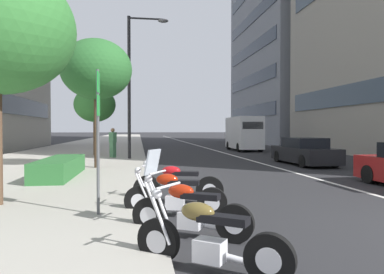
% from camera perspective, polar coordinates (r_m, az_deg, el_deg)
% --- Properties ---
extents(sidewalk_right_plaza, '(160.00, 9.33, 0.15)m').
position_cam_1_polar(sidewalk_right_plaza, '(35.08, -15.47, -1.63)').
color(sidewalk_right_plaza, '#A39E93').
rests_on(sidewalk_right_plaza, ground).
extents(lane_centre_stripe, '(110.00, 0.16, 0.01)m').
position_cam_1_polar(lane_centre_stripe, '(40.34, 0.70, -1.31)').
color(lane_centre_stripe, silver).
rests_on(lane_centre_stripe, ground).
extents(motorcycle_under_tarp, '(1.34, 1.81, 1.09)m').
position_cam_1_polar(motorcycle_under_tarp, '(4.71, 2.58, -16.21)').
color(motorcycle_under_tarp, black).
rests_on(motorcycle_under_tarp, ground).
extents(motorcycle_by_sign_pole, '(1.16, 1.94, 1.47)m').
position_cam_1_polar(motorcycle_by_sign_pole, '(6.13, -0.65, -11.80)').
color(motorcycle_by_sign_pole, black).
rests_on(motorcycle_by_sign_pole, ground).
extents(motorcycle_second_in_row, '(0.81, 2.12, 1.09)m').
position_cam_1_polar(motorcycle_second_in_row, '(7.56, -2.89, -9.49)').
color(motorcycle_second_in_row, black).
rests_on(motorcycle_second_in_row, ground).
extents(motorcycle_mid_row, '(0.80, 2.19, 1.12)m').
position_cam_1_polar(motorcycle_mid_row, '(8.81, -2.38, -7.83)').
color(motorcycle_mid_row, black).
rests_on(motorcycle_mid_row, ground).
extents(car_far_down_avenue, '(4.64, 1.84, 1.38)m').
position_cam_1_polar(car_far_down_avenue, '(19.27, 17.46, -2.30)').
color(car_far_down_avenue, black).
rests_on(car_far_down_avenue, ground).
extents(delivery_van_ahead, '(5.33, 2.12, 2.84)m').
position_cam_1_polar(delivery_van_ahead, '(30.58, 8.24, 0.67)').
color(delivery_van_ahead, silver).
rests_on(delivery_van_ahead, ground).
extents(parking_sign_by_curb, '(0.32, 0.06, 2.83)m').
position_cam_1_polar(parking_sign_by_curb, '(7.20, -14.74, 2.00)').
color(parking_sign_by_curb, '#47494C').
rests_on(parking_sign_by_curb, sidewalk_right_plaza).
extents(street_lamp_with_banners, '(1.26, 2.32, 8.04)m').
position_cam_1_polar(street_lamp_with_banners, '(20.82, -9.09, 10.05)').
color(street_lamp_with_banners, '#232326').
rests_on(street_lamp_with_banners, sidewalk_right_plaza).
extents(clipped_hedge_bed, '(4.29, 1.10, 0.64)m').
position_cam_1_polar(clipped_hedge_bed, '(13.51, -20.32, -4.56)').
color(clipped_hedge_bed, '#28602D').
rests_on(clipped_hedge_bed, sidewalk_right_plaza).
extents(street_tree_far_plaza, '(3.07, 3.07, 5.57)m').
position_cam_1_polar(street_tree_far_plaza, '(16.28, -15.02, 10.33)').
color(street_tree_far_plaza, '#473323').
rests_on(street_tree_far_plaza, sidewalk_right_plaza).
extents(street_tree_near_plaza_corner, '(2.63, 2.63, 4.37)m').
position_cam_1_polar(street_tree_near_plaza_corner, '(23.90, -15.23, 4.98)').
color(street_tree_near_plaza_corner, '#473323').
rests_on(street_tree_near_plaza_corner, sidewalk_right_plaza).
extents(pedestrian_on_plaza, '(0.47, 0.46, 1.73)m').
position_cam_1_polar(pedestrian_on_plaza, '(21.62, -12.52, -0.87)').
color(pedestrian_on_plaza, '#3F724C').
rests_on(pedestrian_on_plaza, sidewalk_right_plaza).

